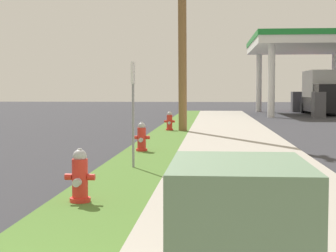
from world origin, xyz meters
name	(u,v)px	position (x,y,z in m)	size (l,w,h in m)	color
fire_hydrant_nearest	(80,179)	(0.46, 4.75, 0.45)	(0.42, 0.37, 0.74)	red
fire_hydrant_second	(142,138)	(0.49, 11.23, 0.45)	(0.42, 0.38, 0.74)	red
fire_hydrant_third	(170,122)	(0.63, 18.68, 0.45)	(0.42, 0.37, 0.74)	red
utility_pole_midground	(182,5)	(1.15, 18.18, 4.91)	(0.38, 1.42, 9.41)	olive
street_sign_post	(133,92)	(0.70, 8.24, 1.63)	(0.05, 0.36, 2.12)	gray
car_navy_by_near_pump	(320,103)	(10.53, 40.09, 0.72)	(2.19, 4.61, 1.57)	navy
car_red_by_far_pump	(306,102)	(10.12, 43.59, 0.72)	(1.99, 4.52, 1.57)	red
truck_black_at_forecourt	(323,93)	(10.08, 36.79, 1.49)	(2.21, 6.43, 3.11)	black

